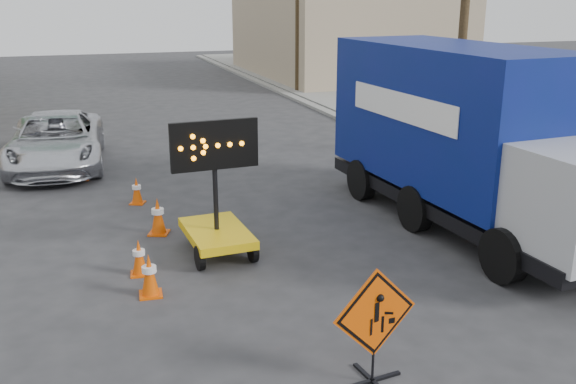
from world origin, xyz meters
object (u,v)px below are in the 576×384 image
construction_sign (375,324)px  pickup_truck (56,141)px  arrow_board (217,224)px  box_truck (465,147)px

construction_sign → pickup_truck: 13.17m
arrow_board → box_truck: bearing=-3.6°
box_truck → construction_sign: bearing=-136.1°
construction_sign → pickup_truck: bearing=99.9°
arrow_board → box_truck: (5.30, -0.09, 1.11)m
construction_sign → box_truck: (4.40, 4.73, 0.86)m
box_truck → arrow_board: bearing=175.9°
arrow_board → construction_sign: bearing=-82.1°
pickup_truck → box_truck: bearing=-39.9°
pickup_truck → box_truck: box_truck is taller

